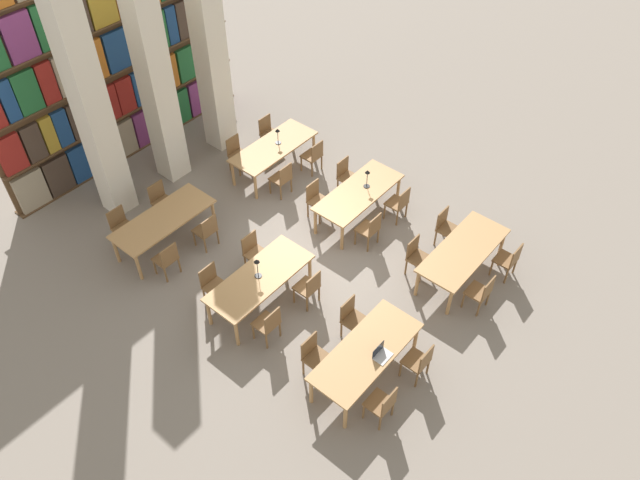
{
  "coord_description": "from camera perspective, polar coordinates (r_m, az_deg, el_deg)",
  "views": [
    {
      "loc": [
        -6.76,
        -5.96,
        9.65
      ],
      "look_at": [
        0.0,
        -0.26,
        0.66
      ],
      "focal_mm": 35.0,
      "sensor_mm": 36.0,
      "label": 1
    }
  ],
  "objects": [
    {
      "name": "chair_12",
      "position": [
        13.15,
        4.58,
        1.03
      ],
      "size": [
        0.42,
        0.4,
        0.88
      ],
      "color": "brown",
      "rests_on": "ground_plane"
    },
    {
      "name": "chair_6",
      "position": [
        13.05,
        16.86,
        -1.73
      ],
      "size": [
        0.42,
        0.4,
        0.88
      ],
      "color": "brown",
      "rests_on": "ground_plane"
    },
    {
      "name": "desk_lamp_1",
      "position": [
        13.56,
        4.35,
        5.88
      ],
      "size": [
        0.14,
        0.14,
        0.45
      ],
      "color": "black",
      "rests_on": "reading_table_3"
    },
    {
      "name": "desk_lamp_0",
      "position": [
        11.68,
        -5.77,
        -2.3
      ],
      "size": [
        0.14,
        0.14,
        0.46
      ],
      "color": "black",
      "rests_on": "reading_table_2"
    },
    {
      "name": "chair_17",
      "position": [
        13.83,
        -17.68,
        1.25
      ],
      "size": [
        0.42,
        0.4,
        0.88
      ],
      "rotation": [
        0.0,
        0.0,
        3.14
      ],
      "color": "brown",
      "rests_on": "ground_plane"
    },
    {
      "name": "reading_table_5",
      "position": [
        14.95,
        -4.26,
        8.35
      ],
      "size": [
        2.21,
        0.9,
        0.74
      ],
      "color": "tan",
      "rests_on": "ground_plane"
    },
    {
      "name": "bookshelf_bank",
      "position": [
        15.28,
        -18.55,
        15.99
      ],
      "size": [
        6.6,
        0.35,
        5.5
      ],
      "color": "brown",
      "rests_on": "ground_plane"
    },
    {
      "name": "chair_11",
      "position": [
        12.72,
        -6.04,
        -1.05
      ],
      "size": [
        0.42,
        0.4,
        0.88
      ],
      "rotation": [
        0.0,
        0.0,
        3.14
      ],
      "color": "brown",
      "rests_on": "ground_plane"
    },
    {
      "name": "chair_20",
      "position": [
        14.37,
        -3.48,
        5.67
      ],
      "size": [
        0.42,
        0.4,
        0.88
      ],
      "color": "brown",
      "rests_on": "ground_plane"
    },
    {
      "name": "chair_13",
      "position": [
        13.8,
        -0.31,
        3.78
      ],
      "size": [
        0.42,
        0.4,
        0.88
      ],
      "rotation": [
        0.0,
        0.0,
        3.14
      ],
      "color": "brown",
      "rests_on": "ground_plane"
    },
    {
      "name": "chair_1",
      "position": [
        11.07,
        -0.52,
        -10.5
      ],
      "size": [
        0.42,
        0.4,
        0.88
      ],
      "rotation": [
        0.0,
        0.0,
        3.14
      ],
      "color": "brown",
      "rests_on": "ground_plane"
    },
    {
      "name": "chair_3",
      "position": [
        11.57,
        2.97,
        -7.11
      ],
      "size": [
        0.42,
        0.4,
        0.88
      ],
      "rotation": [
        0.0,
        0.0,
        3.14
      ],
      "color": "brown",
      "rests_on": "ground_plane"
    },
    {
      "name": "chair_9",
      "position": [
        12.24,
        -9.75,
        -3.98
      ],
      "size": [
        0.42,
        0.4,
        0.88
      ],
      "rotation": [
        0.0,
        0.0,
        3.14
      ],
      "color": "brown",
      "rests_on": "ground_plane"
    },
    {
      "name": "chair_16",
      "position": [
        12.89,
        -13.82,
        -1.66
      ],
      "size": [
        0.42,
        0.4,
        0.88
      ],
      "color": "brown",
      "rests_on": "ground_plane"
    },
    {
      "name": "chair_14",
      "position": [
        13.81,
        7.22,
        3.38
      ],
      "size": [
        0.42,
        0.4,
        0.88
      ],
      "color": "brown",
      "rests_on": "ground_plane"
    },
    {
      "name": "reading_table_1",
      "position": [
        12.7,
        12.97,
        -1.08
      ],
      "size": [
        2.21,
        0.9,
        0.74
      ],
      "color": "tan",
      "rests_on": "ground_plane"
    },
    {
      "name": "chair_22",
      "position": [
        15.0,
        -0.6,
        7.74
      ],
      "size": [
        0.42,
        0.4,
        0.88
      ],
      "color": "brown",
      "rests_on": "ground_plane"
    },
    {
      "name": "chair_4",
      "position": [
        12.33,
        14.5,
        -4.62
      ],
      "size": [
        0.42,
        0.4,
        0.88
      ],
      "color": "brown",
      "rests_on": "ground_plane"
    },
    {
      "name": "reading_table_2",
      "position": [
        11.95,
        -5.52,
        -3.6
      ],
      "size": [
        2.21,
        0.9,
        0.74
      ],
      "color": "tan",
      "rests_on": "ground_plane"
    },
    {
      "name": "reading_table_0",
      "position": [
        10.9,
        4.24,
        -10.27
      ],
      "size": [
        2.21,
        0.9,
        0.74
      ],
      "color": "tan",
      "rests_on": "ground_plane"
    },
    {
      "name": "chair_5",
      "position": [
        12.72,
        8.83,
        -1.44
      ],
      "size": [
        0.42,
        0.4,
        0.88
      ],
      "rotation": [
        0.0,
        0.0,
        3.14
      ],
      "color": "brown",
      "rests_on": "ground_plane"
    },
    {
      "name": "desk_lamp_2",
      "position": [
        14.83,
        -3.89,
        9.69
      ],
      "size": [
        0.14,
        0.14,
        0.41
      ],
      "color": "black",
      "rests_on": "reading_table_5"
    },
    {
      "name": "reading_table_4",
      "position": [
        13.42,
        -14.12,
        1.73
      ],
      "size": [
        2.21,
        0.9,
        0.74
      ],
      "color": "tan",
      "rests_on": "ground_plane"
    },
    {
      "name": "ground_plane",
      "position": [
        13.2,
        -0.86,
        -1.51
      ],
      "size": [
        40.0,
        40.0,
        0.0
      ],
      "primitive_type": "plane",
      "color": "gray"
    },
    {
      "name": "pillar_left",
      "position": [
        13.33,
        -20.58,
        12.55
      ],
      "size": [
        0.58,
        0.58,
        6.0
      ],
      "color": "silver",
      "rests_on": "ground_plane"
    },
    {
      "name": "chair_10",
      "position": [
        12.02,
        -1.03,
        -4.33
      ],
      "size": [
        0.42,
        0.4,
        0.88
      ],
      "color": "brown",
      "rests_on": "ground_plane"
    },
    {
      "name": "chair_2",
      "position": [
        11.14,
        9.04,
        -10.9
      ],
      "size": [
        0.42,
        0.4,
        0.88
      ],
      "color": "brown",
      "rests_on": "ground_plane"
    },
    {
      "name": "chair_0",
      "position": [
        10.62,
        5.72,
        -14.69
      ],
      "size": [
        0.42,
        0.4,
        0.88
      ],
      "color": "brown",
      "rests_on": "ground_plane"
    },
    {
      "name": "chair_15",
      "position": [
        14.43,
        2.43,
        5.92
      ],
      "size": [
        0.42,
        0.4,
        0.88
      ],
      "rotation": [
        0.0,
        0.0,
        3.14
      ],
      "color": "brown",
      "rests_on": "ground_plane"
    },
    {
      "name": "reading_table_3",
      "position": [
        13.66,
        3.54,
        4.23
      ],
      "size": [
        2.21,
        0.9,
        0.74
      ],
      "color": "tan",
      "rests_on": "ground_plane"
    },
    {
      "name": "chair_23",
      "position": [
        15.81,
        -4.71,
        9.81
      ],
      "size": [
        0.42,
        0.4,
        0.88
      ],
      "rotation": [
        0.0,
        0.0,
        3.14
      ],
      "color": "brown",
      "rests_on": "ground_plane"
    },
    {
      "name": "chair_8",
      "position": [
        11.51,
        -4.75,
        -7.61
      ],
      "size": [
        0.42,
        0.4,
        0.88
      ],
      "color": "brown",
      "rests_on": "ground_plane"
    },
    {
      "name": "chair_19",
      "position": [
        14.22,
        -14.32,
        3.57
      ],
      "size": [
        0.42,
        0.4,
        0.88
      ],
      "rotation": [
        0.0,
        0.0,
        3.14
      ],
      "color": "brown",
      "rests_on": "ground_plane"
    },
    {
      "name": "chair_7",
      "position": [
        13.42,
        11.44,
        1.2
      ],
      "size": [
        0.42,
        0.4,
        0.88
      ],
      "rotation": [
        0.0,
        0.0,
        3.14
      ],
      "color": "brown",
      "rests_on": "ground_plane"
    },
    {
      "name": "pillar_center",
      "position": [
        14.03,
        -15.21,
        15.58
      ],
      "size": [
        0.58,
        0.58,
        6.0
      ],
      "color": "silver",
      "rests_on": "ground_plane"
    },
    {
      "name": "pillar_right",
      "position": [
        14.87,
        -10.26,
        18.18
      ],
      "size": [
        0.58,
        0.58,
        6.0
      ],
      "color": "silver",
      "rests_on": "ground_plane"
    },
    {
      "name": "laptop",
      "position": [
        10.77,
        5.64,
        -10.35
      ],
      "size": [
        0.32,
        0.22,
        0.21
      ],
      "color": "silver",
      "rests_on": "reading_table_0"
    },
    {
      "name": "chair_21",
      "position": [
        15.22,
        -7.59,
        7.91
      ],
      "size": [
        0.42,
        0.4,
        0.88
      ],
      "rotation": [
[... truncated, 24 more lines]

